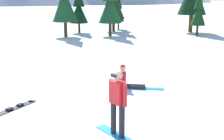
# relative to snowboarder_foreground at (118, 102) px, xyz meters

# --- Properties ---
(ground_plane) EXTENTS (800.00, 800.00, 0.00)m
(ground_plane) POSITION_rel_snowboarder_foreground_xyz_m (-0.96, 0.11, -0.93)
(ground_plane) COLOR silver
(snowboarder_foreground) EXTENTS (0.86, 1.48, 1.76)m
(snowboarder_foreground) POSITION_rel_snowboarder_foreground_xyz_m (0.00, 0.00, 0.00)
(snowboarder_foreground) COLOR #1E8CD8
(snowboarder_foreground) RESTS_ON ground_plane
(snowboarder_midground) EXTENTS (1.74, 1.09, 0.96)m
(snowboarder_midground) POSITION_rel_snowboarder_foreground_xyz_m (1.56, 3.70, -0.60)
(snowboarder_midground) COLOR black
(snowboarder_midground) RESTS_ON ground_plane
(loose_snowboard_far_spare) EXTENTS (1.43, 1.32, 0.09)m
(loose_snowboard_far_spare) POSITION_rel_snowboarder_foreground_xyz_m (-2.63, 2.71, -0.91)
(loose_snowboard_far_spare) COLOR black
(loose_snowboard_far_spare) RESTS_ON ground_plane
(pine_tree_tall) EXTENTS (1.41, 1.41, 4.38)m
(pine_tree_tall) POSITION_rel_snowboarder_foreground_xyz_m (13.39, 17.13, 1.45)
(pine_tree_tall) COLOR #472D19
(pine_tree_tall) RESTS_ON ground_plane
(pine_tree_slender) EXTENTS (1.32, 1.32, 4.04)m
(pine_tree_slender) POSITION_rel_snowboarder_foreground_xyz_m (7.79, 24.45, 1.26)
(pine_tree_slender) COLOR #472D19
(pine_tree_slender) RESTS_ON ground_plane
(pine_tree_leaning) EXTENTS (1.86, 1.86, 4.63)m
(pine_tree_leaning) POSITION_rel_snowboarder_foreground_xyz_m (2.86, 22.18, 1.59)
(pine_tree_leaning) COLOR #472D19
(pine_tree_leaning) RESTS_ON ground_plane
(pine_tree_short) EXTENTS (2.19, 2.19, 5.63)m
(pine_tree_short) POSITION_rel_snowboarder_foreground_xyz_m (5.23, 18.98, 2.14)
(pine_tree_short) COLOR #472D19
(pine_tree_short) RESTS_ON ground_plane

